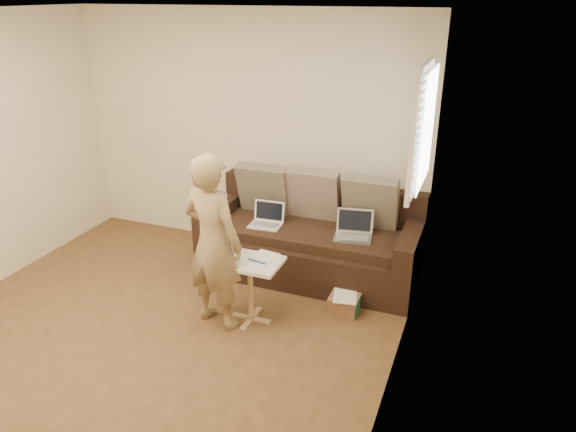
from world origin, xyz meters
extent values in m
plane|color=#4D371C|center=(0.00, 0.00, 0.00)|extent=(4.50, 4.50, 0.00)
plane|color=white|center=(0.00, 0.00, 2.60)|extent=(4.50, 4.50, 0.00)
plane|color=beige|center=(0.00, 2.25, 1.30)|extent=(4.00, 0.00, 4.00)
plane|color=beige|center=(2.00, 0.00, 1.30)|extent=(0.00, 4.50, 4.50)
imported|color=#938850|center=(0.42, 0.63, 0.79)|extent=(0.64, 0.50, 1.57)
camera|label=1|loc=(2.46, -2.92, 2.74)|focal=33.33mm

